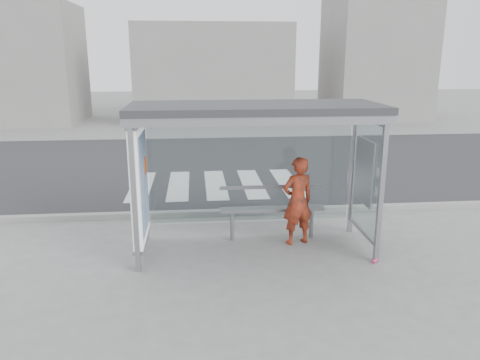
% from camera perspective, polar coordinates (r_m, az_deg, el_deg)
% --- Properties ---
extents(ground, '(80.00, 80.00, 0.00)m').
position_cam_1_polar(ground, '(8.59, 1.80, -8.43)').
color(ground, slate).
rests_on(ground, ground).
extents(road, '(30.00, 10.00, 0.01)m').
position_cam_1_polar(road, '(15.24, -1.56, 2.01)').
color(road, '#2A2A2D').
rests_on(road, ground).
extents(curb, '(30.00, 0.18, 0.12)m').
position_cam_1_polar(curb, '(10.37, 0.42, -3.88)').
color(curb, gray).
rests_on(curb, ground).
extents(crosswalk, '(4.55, 3.00, 0.00)m').
position_cam_1_polar(crosswalk, '(12.79, -3.00, -0.53)').
color(crosswalk, silver).
rests_on(crosswalk, ground).
extents(bus_shelter, '(4.25, 1.65, 2.62)m').
position_cam_1_polar(bus_shelter, '(8.03, -0.78, 4.74)').
color(bus_shelter, gray).
rests_on(bus_shelter, ground).
extents(building_left, '(6.00, 5.00, 6.00)m').
position_cam_1_polar(building_left, '(27.33, -25.40, 12.66)').
color(building_left, gray).
rests_on(building_left, ground).
extents(building_center, '(8.00, 5.00, 5.00)m').
position_cam_1_polar(building_center, '(25.85, -3.38, 12.87)').
color(building_center, gray).
rests_on(building_center, ground).
extents(building_right, '(5.00, 5.00, 7.00)m').
position_cam_1_polar(building_right, '(27.70, 16.18, 14.53)').
color(building_right, gray).
rests_on(building_right, ground).
extents(person, '(0.69, 0.54, 1.65)m').
position_cam_1_polar(person, '(8.63, 7.03, -2.56)').
color(person, '#C26212').
rests_on(person, ground).
extents(bench, '(1.96, 0.33, 1.01)m').
position_cam_1_polar(bench, '(8.89, 3.93, -3.52)').
color(bench, slate).
rests_on(bench, ground).
extents(soda_can, '(0.13, 0.11, 0.06)m').
position_cam_1_polar(soda_can, '(8.36, 16.10, -9.49)').
color(soda_can, '#F14783').
rests_on(soda_can, ground).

